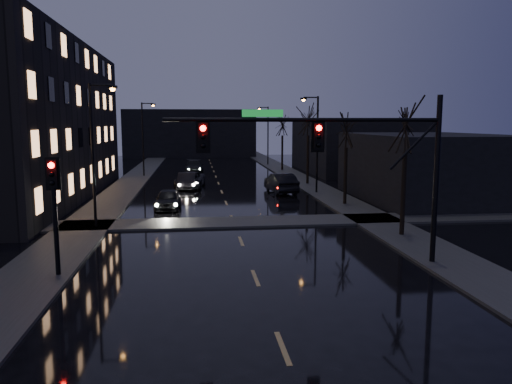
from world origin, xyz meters
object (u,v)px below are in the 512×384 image
object	(u,v)px
oncoming_car_b	(187,181)
lead_car	(281,183)
oncoming_car_a	(168,199)
oncoming_car_d	(194,167)
oncoming_car_c	(190,180)

from	to	relation	value
oncoming_car_b	lead_car	distance (m)	8.57
oncoming_car_a	oncoming_car_d	bearing A→B (deg)	88.33
oncoming_car_b	lead_car	bearing A→B (deg)	-19.41
oncoming_car_a	oncoming_car_b	bearing A→B (deg)	86.21
oncoming_car_d	oncoming_car_a	bearing A→B (deg)	-93.90
oncoming_car_c	lead_car	bearing A→B (deg)	-21.99
oncoming_car_d	lead_car	world-z (taller)	lead_car
oncoming_car_a	lead_car	world-z (taller)	lead_car
oncoming_car_a	oncoming_car_c	distance (m)	11.25
oncoming_car_c	lead_car	size ratio (longest dim) A/B	1.03
oncoming_car_b	oncoming_car_c	size ratio (longest dim) A/B	0.85
oncoming_car_b	lead_car	xyz separation A→B (m)	(7.92, -3.27, 0.11)
oncoming_car_c	oncoming_car_d	distance (m)	13.24
oncoming_car_b	oncoming_car_c	distance (m)	0.97
oncoming_car_a	oncoming_car_d	xyz separation A→B (m)	(1.77, 24.40, 0.06)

